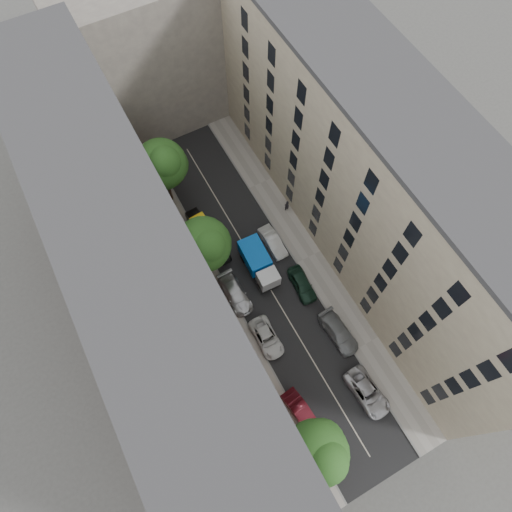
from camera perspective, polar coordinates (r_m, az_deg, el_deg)
ground at (r=48.90m, az=1.08°, el=-2.96°), size 120.00×120.00×0.00m
road_surface at (r=48.89m, az=1.08°, el=-2.96°), size 8.00×44.00×0.02m
sidewalk_left at (r=48.04m, az=-4.70°, el=-5.82°), size 3.00×44.00×0.15m
sidewalk_right at (r=50.21m, az=6.58°, el=-0.14°), size 3.00×44.00×0.15m
building_left at (r=38.66m, az=-13.11°, el=-4.45°), size 8.00×44.00×20.00m
building_right at (r=43.83m, az=14.14°, el=8.52°), size 8.00×44.00×20.00m
building_endcap at (r=57.73m, az=-13.65°, el=24.09°), size 18.00×12.00×18.00m
tarp_truck at (r=48.07m, az=0.32°, el=-0.86°), size 2.50×5.81×2.64m
car_left_0 at (r=45.07m, az=8.68°, el=-22.35°), size 2.15×3.98×1.29m
car_left_1 at (r=44.98m, az=5.59°, el=-18.70°), size 2.07×4.52×1.44m
car_left_2 at (r=46.20m, az=1.33°, el=-10.17°), size 2.18×4.62×1.28m
car_left_3 at (r=47.56m, az=-2.60°, el=-4.73°), size 2.15×5.12×1.48m
car_left_4 at (r=49.86m, az=-4.74°, el=0.97°), size 1.66×3.95×1.33m
car_left_5 at (r=51.41m, az=-7.02°, el=3.91°), size 1.81×4.36×1.40m
car_right_0 at (r=46.22m, az=13.74°, el=-16.24°), size 2.70×5.30×1.44m
car_right_1 at (r=46.96m, az=10.30°, el=-9.38°), size 2.35×5.16×1.47m
car_right_2 at (r=48.13m, az=5.78°, el=-3.52°), size 2.11×4.52×1.49m
car_right_3 at (r=50.03m, az=2.11°, el=1.77°), size 1.61×4.32×1.41m
tree_near at (r=38.51m, az=7.75°, el=-23.30°), size 5.37×5.11×10.00m
tree_mid at (r=44.31m, az=-6.43°, el=1.29°), size 5.75×5.55×8.72m
tree_far at (r=49.10m, az=-11.57°, el=10.98°), size 5.65×5.42×9.50m
lamp_post at (r=43.32m, az=-3.59°, el=-7.69°), size 0.36×0.36×6.23m
pedestrian at (r=52.07m, az=3.87°, el=6.32°), size 0.66×0.47×1.68m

